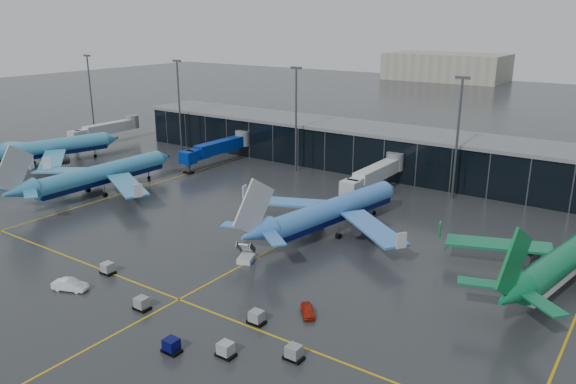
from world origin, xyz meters
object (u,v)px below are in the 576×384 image
Objects in this scene: airliner_arkefly at (102,163)px; service_van_white at (70,285)px; airliner_aer_lingus at (571,241)px; service_van_red at (308,310)px; mobile_airstair at (246,256)px; baggage_carts at (194,320)px; airliner_klm_west at (43,139)px; airliner_klm_near at (334,197)px.

airliner_arkefly reaches higher than service_van_white.
airliner_aer_lingus is 38.94m from service_van_red.
airliner_aer_lingus is 47.44m from mobile_airstair.
airliner_aer_lingus reaches higher than baggage_carts.
airliner_klm_west is 101.12m from service_van_red.
mobile_airstair is 0.76× the size of service_van_white.
baggage_carts is (55.60, -29.43, -5.89)m from airliner_arkefly.
service_van_red is at bearing -48.18° from mobile_airstair.
airliner_klm_west reaches higher than mobile_airstair.
baggage_carts is 9.89× the size of mobile_airstair.
airliner_klm_west reaches higher than service_van_red.
airliner_aer_lingus is at bearing 11.62° from airliner_klm_near.
service_van_red is (12.46, -27.56, -5.81)m from airliner_klm_near.
airliner_klm_west is at bearing -169.26° from airliner_klm_near.
airliner_arkefly reaches higher than baggage_carts.
airliner_arkefly reaches higher than airliner_klm_near.
service_van_red is (-25.33, -29.01, -5.75)m from airliner_aer_lingus.
airliner_klm_west is 11.88× the size of mobile_airstair.
airliner_arkefly is at bearing 24.48° from service_van_white.
mobile_airstair is (-7.00, 18.79, 0.01)m from baggage_carts.
airliner_klm_west is at bearing -167.84° from airliner_aer_lingus.
mobile_airstair is at bearing -54.96° from service_van_white.
airliner_klm_near is at bearing 93.59° from baggage_carts.
airliner_aer_lingus is 1.11× the size of baggage_carts.
airliner_aer_lingus is at bearing 15.20° from airliner_klm_west.
mobile_airstair is (-4.63, -19.02, -5.70)m from airliner_klm_near.
airliner_arkefly is 68.70m from service_van_red.
baggage_carts is at bearing -104.08° from service_van_white.
baggage_carts is (87.54, -35.83, -6.15)m from airliner_klm_west.
service_van_white is at bearing 161.13° from service_van_red.
airliner_klm_near is 45.24m from service_van_white.
mobile_airstair is at bearing 111.39° from service_van_red.
airliner_klm_west is at bearing 123.26° from service_van_red.
service_van_white is at bearing -105.05° from airliner_klm_near.
airliner_aer_lingus is at bearing 47.95° from baggage_carts.
baggage_carts is 20.05m from mobile_airstair.
airliner_arkefly is 1.15× the size of baggage_carts.
service_van_white is (34.64, -32.48, -5.82)m from airliner_arkefly.
service_van_white is (-31.05, -13.30, 0.16)m from service_van_red.
service_van_red is at bearing -89.18° from service_van_white.
airliner_aer_lingus is 70.71m from service_van_white.
mobile_airstair is at bearing 110.43° from baggage_carts.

